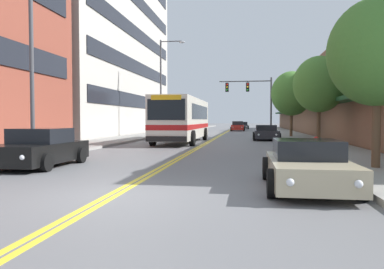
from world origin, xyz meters
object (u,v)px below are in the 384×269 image
at_px(car_charcoal_parked_right_mid, 266,133).
at_px(car_red_moving_lead, 238,126).
at_px(car_beige_parked_right_foreground, 307,166).
at_px(street_tree_right_far, 291,94).
at_px(city_bus, 183,118).
at_px(traffic_signal_mast, 253,95).
at_px(street_tree_right_mid, 319,84).
at_px(street_lamp_left_near, 40,48).
at_px(fire_hydrant, 316,145).
at_px(car_black_parked_left_mid, 39,149).
at_px(car_dark_grey_moving_second, 243,126).
at_px(street_lamp_left_far, 164,80).
at_px(car_navy_parked_left_near, 175,129).
at_px(street_tree_right_near, 378,52).

xyz_separation_m(car_charcoal_parked_right_mid, car_red_moving_lead, (-3.03, 24.70, 0.08)).
xyz_separation_m(car_beige_parked_right_foreground, street_tree_right_far, (2.44, 25.88, 3.49)).
relative_size(car_red_moving_lead, street_tree_right_far, 0.79).
xyz_separation_m(city_bus, traffic_signal_mast, (5.17, 11.64, 2.43)).
xyz_separation_m(car_beige_parked_right_foreground, street_tree_right_mid, (2.97, 15.29, 3.34)).
bearing_deg(car_charcoal_parked_right_mid, street_lamp_left_near, -117.57).
distance_m(car_beige_parked_right_foreground, street_lamp_left_near, 10.87).
bearing_deg(city_bus, fire_hydrant, -51.68).
bearing_deg(car_charcoal_parked_right_mid, car_black_parked_left_mid, -115.01).
distance_m(street_tree_right_far, fire_hydrant, 18.27).
bearing_deg(street_lamp_left_near, car_red_moving_lead, 81.57).
height_order(car_dark_grey_moving_second, street_tree_right_far, street_tree_right_far).
relative_size(car_black_parked_left_mid, street_lamp_left_near, 0.57).
relative_size(car_dark_grey_moving_second, fire_hydrant, 5.65).
xyz_separation_m(street_tree_right_far, fire_hydrant, (-0.87, -17.91, -3.51)).
relative_size(car_black_parked_left_mid, car_dark_grey_moving_second, 0.96).
bearing_deg(street_lamp_left_near, car_beige_parked_right_foreground, -23.32).
relative_size(street_lamp_left_near, street_lamp_left_far, 0.80).
height_order(car_navy_parked_left_near, car_beige_parked_right_foreground, car_navy_parked_left_near).
xyz_separation_m(car_navy_parked_left_near, street_lamp_left_near, (-0.51, -24.03, 3.75)).
height_order(car_dark_grey_moving_second, traffic_signal_mast, traffic_signal_mast).
height_order(car_charcoal_parked_right_mid, car_red_moving_lead, car_red_moving_lead).
bearing_deg(car_navy_parked_left_near, street_lamp_left_far, -101.75).
relative_size(car_charcoal_parked_right_mid, street_tree_right_far, 0.76).
bearing_deg(car_black_parked_left_mid, traffic_signal_mast, 73.61).
relative_size(street_tree_right_mid, street_tree_right_far, 0.93).
distance_m(car_charcoal_parked_right_mid, street_tree_right_mid, 7.99).
height_order(city_bus, car_navy_parked_left_near, city_bus).
relative_size(traffic_signal_mast, street_lamp_left_far, 0.65).
xyz_separation_m(car_navy_parked_left_near, car_black_parked_left_mid, (0.01, -25.03, -0.04)).
bearing_deg(car_navy_parked_left_near, car_black_parked_left_mid, -89.97).
bearing_deg(car_beige_parked_right_foreground, street_tree_right_mid, 79.00).
bearing_deg(street_lamp_left_far, traffic_signal_mast, 26.08).
relative_size(city_bus, car_dark_grey_moving_second, 2.58).
xyz_separation_m(car_black_parked_left_mid, street_tree_right_mid, (11.78, 12.26, 3.27)).
height_order(street_tree_right_near, street_tree_right_far, street_tree_right_far).
bearing_deg(street_tree_right_mid, fire_hydrant, -100.82).
bearing_deg(street_tree_right_far, car_dark_grey_moving_second, 98.59).
xyz_separation_m(street_lamp_left_near, street_tree_right_mid, (12.30, 11.26, -0.52)).
relative_size(city_bus, street_tree_right_mid, 2.03).
bearing_deg(car_black_parked_left_mid, car_red_moving_lead, 82.44).
bearing_deg(car_beige_parked_right_foreground, street_tree_right_near, 51.37).
relative_size(car_navy_parked_left_near, traffic_signal_mast, 0.73).
distance_m(street_lamp_left_far, street_tree_right_mid, 16.02).
bearing_deg(street_tree_right_far, street_tree_right_near, -89.60).
bearing_deg(traffic_signal_mast, street_tree_right_mid, -74.24).
xyz_separation_m(city_bus, car_navy_parked_left_near, (-2.62, 10.24, -1.12)).
distance_m(car_dark_grey_moving_second, street_tree_right_far, 32.94).
bearing_deg(car_charcoal_parked_right_mid, car_dark_grey_moving_second, 93.88).
relative_size(car_black_parked_left_mid, street_tree_right_far, 0.71).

